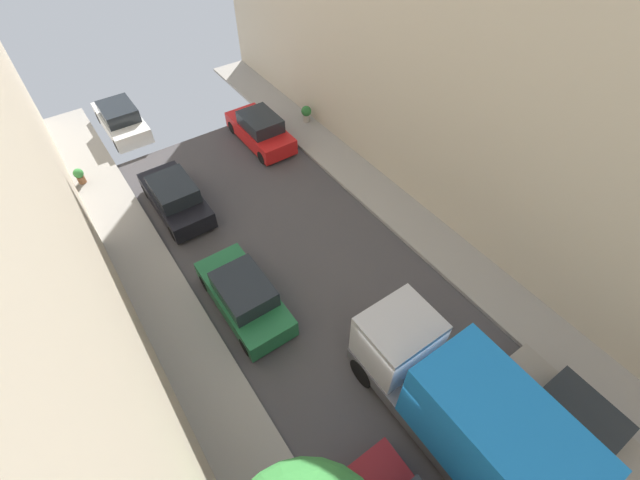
% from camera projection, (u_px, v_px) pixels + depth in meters
% --- Properties ---
extents(ground, '(32.00, 32.00, 0.00)m').
position_uv_depth(ground, '(404.00, 383.00, 13.41)').
color(ground, '#423F42').
extents(sidewalk_right, '(2.00, 44.00, 0.15)m').
position_uv_depth(sidewalk_right, '(509.00, 304.00, 15.27)').
color(sidewalk_right, gray).
rests_on(sidewalk_right, ground).
extents(parked_car_left_3, '(1.78, 4.20, 1.57)m').
position_uv_depth(parked_car_left_3, '(244.00, 296.00, 14.72)').
color(parked_car_left_3, '#1E6638').
rests_on(parked_car_left_3, ground).
extents(parked_car_left_4, '(1.78, 4.20, 1.57)m').
position_uv_depth(parked_car_left_4, '(175.00, 197.00, 18.07)').
color(parked_car_left_4, black).
rests_on(parked_car_left_4, ground).
extents(parked_car_left_5, '(1.78, 4.20, 1.57)m').
position_uv_depth(parked_car_left_5, '(121.00, 120.00, 22.01)').
color(parked_car_left_5, white).
rests_on(parked_car_left_5, ground).
extents(parked_car_right_1, '(1.78, 4.20, 1.57)m').
position_uv_depth(parked_car_right_1, '(567.00, 420.00, 11.94)').
color(parked_car_right_1, gray).
rests_on(parked_car_right_1, ground).
extents(parked_car_right_2, '(1.78, 4.20, 1.57)m').
position_uv_depth(parked_car_right_2, '(260.00, 130.00, 21.39)').
color(parked_car_right_2, red).
rests_on(parked_car_right_2, ground).
extents(delivery_truck, '(2.26, 6.60, 3.38)m').
position_uv_depth(delivery_truck, '(465.00, 413.00, 11.02)').
color(delivery_truck, '#4C4C51').
rests_on(delivery_truck, ground).
extents(potted_plant_1, '(0.43, 0.43, 0.74)m').
position_uv_depth(potted_plant_1, '(79.00, 175.00, 19.29)').
color(potted_plant_1, brown).
rests_on(potted_plant_1, sidewalk_left).
extents(potted_plant_3, '(0.53, 0.53, 0.86)m').
position_uv_depth(potted_plant_3, '(306.00, 113.00, 22.59)').
color(potted_plant_3, '#B2A899').
rests_on(potted_plant_3, sidewalk_right).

